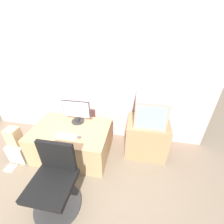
{
  "coord_description": "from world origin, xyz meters",
  "views": [
    {
      "loc": [
        0.92,
        -1.12,
        2.07
      ],
      "look_at": [
        0.54,
        0.92,
        0.79
      ],
      "focal_mm": 24.0,
      "sensor_mm": 36.0,
      "label": 1
    }
  ],
  "objects_px": {
    "main_monitor": "(77,112)",
    "cardboard_box_lower": "(20,151)",
    "book": "(11,168)",
    "keyboard": "(66,136)",
    "office_chair": "(55,184)",
    "crt_tv": "(151,110)",
    "mouse": "(79,137)"
  },
  "relations": [
    {
      "from": "keyboard",
      "to": "crt_tv",
      "type": "xyz_separation_m",
      "value": [
        1.24,
        0.48,
        0.32
      ]
    },
    {
      "from": "keyboard",
      "to": "office_chair",
      "type": "bearing_deg",
      "value": -78.27
    },
    {
      "from": "cardboard_box_lower",
      "to": "keyboard",
      "type": "bearing_deg",
      "value": 6.31
    },
    {
      "from": "crt_tv",
      "to": "office_chair",
      "type": "relative_size",
      "value": 0.54
    },
    {
      "from": "crt_tv",
      "to": "main_monitor",
      "type": "bearing_deg",
      "value": -176.47
    },
    {
      "from": "keyboard",
      "to": "book",
      "type": "height_order",
      "value": "keyboard"
    },
    {
      "from": "book",
      "to": "keyboard",
      "type": "bearing_deg",
      "value": 20.71
    },
    {
      "from": "book",
      "to": "office_chair",
      "type": "bearing_deg",
      "value": -17.59
    },
    {
      "from": "main_monitor",
      "to": "keyboard",
      "type": "bearing_deg",
      "value": -94.55
    },
    {
      "from": "keyboard",
      "to": "crt_tv",
      "type": "height_order",
      "value": "crt_tv"
    },
    {
      "from": "crt_tv",
      "to": "book",
      "type": "distance_m",
      "value": 2.45
    },
    {
      "from": "book",
      "to": "cardboard_box_lower",
      "type": "bearing_deg",
      "value": 82.0
    },
    {
      "from": "mouse",
      "to": "keyboard",
      "type": "bearing_deg",
      "value": -179.33
    },
    {
      "from": "cardboard_box_lower",
      "to": "crt_tv",
      "type": "bearing_deg",
      "value": 15.34
    },
    {
      "from": "keyboard",
      "to": "mouse",
      "type": "xyz_separation_m",
      "value": [
        0.21,
        0.0,
        0.01
      ]
    },
    {
      "from": "cardboard_box_lower",
      "to": "book",
      "type": "distance_m",
      "value": 0.29
    },
    {
      "from": "mouse",
      "to": "book",
      "type": "relative_size",
      "value": 0.38
    },
    {
      "from": "main_monitor",
      "to": "cardboard_box_lower",
      "type": "height_order",
      "value": "main_monitor"
    },
    {
      "from": "main_monitor",
      "to": "keyboard",
      "type": "height_order",
      "value": "main_monitor"
    },
    {
      "from": "main_monitor",
      "to": "mouse",
      "type": "height_order",
      "value": "main_monitor"
    },
    {
      "from": "keyboard",
      "to": "cardboard_box_lower",
      "type": "xyz_separation_m",
      "value": [
        -0.86,
        -0.1,
        -0.39
      ]
    },
    {
      "from": "keyboard",
      "to": "mouse",
      "type": "bearing_deg",
      "value": 0.67
    },
    {
      "from": "cardboard_box_lower",
      "to": "main_monitor",
      "type": "bearing_deg",
      "value": 29.36
    },
    {
      "from": "mouse",
      "to": "office_chair",
      "type": "distance_m",
      "value": 0.7
    },
    {
      "from": "main_monitor",
      "to": "crt_tv",
      "type": "bearing_deg",
      "value": 3.53
    },
    {
      "from": "office_chair",
      "to": "book",
      "type": "bearing_deg",
      "value": 162.41
    },
    {
      "from": "keyboard",
      "to": "office_chair",
      "type": "relative_size",
      "value": 0.36
    },
    {
      "from": "keyboard",
      "to": "main_monitor",
      "type": "bearing_deg",
      "value": 85.45
    },
    {
      "from": "keyboard",
      "to": "book",
      "type": "relative_size",
      "value": 1.97
    },
    {
      "from": "main_monitor",
      "to": "crt_tv",
      "type": "distance_m",
      "value": 1.22
    },
    {
      "from": "main_monitor",
      "to": "cardboard_box_lower",
      "type": "xyz_separation_m",
      "value": [
        -0.89,
        -0.5,
        -0.58
      ]
    },
    {
      "from": "mouse",
      "to": "book",
      "type": "distance_m",
      "value": 1.28
    }
  ]
}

